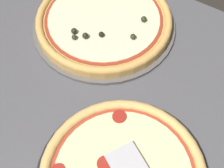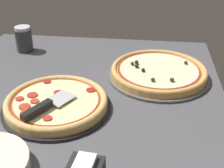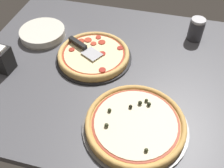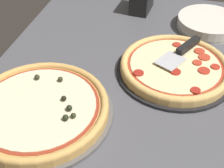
{
  "view_description": "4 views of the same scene",
  "coord_description": "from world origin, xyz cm",
  "px_view_note": "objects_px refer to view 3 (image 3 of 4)",
  "views": [
    {
      "loc": [
        13.46,
        -21.53,
        64.38
      ],
      "look_at": [
        -7.98,
        12.01,
        3.0
      ],
      "focal_mm": 50.0,
      "sensor_mm": 36.0,
      "label": 1
    },
    {
      "loc": [
        88.3,
        23.95,
        57.42
      ],
      "look_at": [
        -7.98,
        12.01,
        3.0
      ],
      "focal_mm": 50.0,
      "sensor_mm": 36.0,
      "label": 2
    },
    {
      "loc": [
        -26.86,
        84.22,
        82.19
      ],
      "look_at": [
        -7.98,
        12.01,
        3.0
      ],
      "focal_mm": 42.0,
      "sensor_mm": 36.0,
      "label": 3
    },
    {
      "loc": [
        -73.59,
        -3.85,
        60.45
      ],
      "look_at": [
        -7.98,
        12.01,
        3.0
      ],
      "focal_mm": 50.0,
      "sensor_mm": 36.0,
      "label": 4
    }
  ],
  "objects_px": {
    "parmesan_shaker": "(196,29)",
    "pizza_back": "(136,123)",
    "pizza_front": "(94,54)",
    "serving_spatula": "(81,45)",
    "plate_stack": "(43,33)"
  },
  "relations": [
    {
      "from": "serving_spatula",
      "to": "plate_stack",
      "type": "distance_m",
      "value": 0.25
    },
    {
      "from": "serving_spatula",
      "to": "plate_stack",
      "type": "xyz_separation_m",
      "value": [
        0.24,
        -0.08,
        -0.03
      ]
    },
    {
      "from": "pizza_front",
      "to": "serving_spatula",
      "type": "distance_m",
      "value": 0.08
    },
    {
      "from": "pizza_front",
      "to": "serving_spatula",
      "type": "xyz_separation_m",
      "value": [
        0.07,
        -0.02,
        0.02
      ]
    },
    {
      "from": "pizza_back",
      "to": "plate_stack",
      "type": "distance_m",
      "value": 0.72
    },
    {
      "from": "serving_spatula",
      "to": "parmesan_shaker",
      "type": "relative_size",
      "value": 1.66
    },
    {
      "from": "pizza_front",
      "to": "parmesan_shaker",
      "type": "bearing_deg",
      "value": -148.37
    },
    {
      "from": "pizza_front",
      "to": "serving_spatula",
      "type": "relative_size",
      "value": 1.75
    },
    {
      "from": "pizza_front",
      "to": "pizza_back",
      "type": "relative_size",
      "value": 0.91
    },
    {
      "from": "parmesan_shaker",
      "to": "serving_spatula",
      "type": "bearing_deg",
      "value": 26.22
    },
    {
      "from": "pizza_front",
      "to": "serving_spatula",
      "type": "bearing_deg",
      "value": -17.28
    },
    {
      "from": "pizza_back",
      "to": "serving_spatula",
      "type": "distance_m",
      "value": 0.49
    },
    {
      "from": "pizza_front",
      "to": "pizza_back",
      "type": "height_order",
      "value": "pizza_back"
    },
    {
      "from": "parmesan_shaker",
      "to": "pizza_back",
      "type": "bearing_deg",
      "value": 73.08
    },
    {
      "from": "pizza_back",
      "to": "plate_stack",
      "type": "xyz_separation_m",
      "value": [
        0.57,
        -0.43,
        -0.01
      ]
    }
  ]
}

